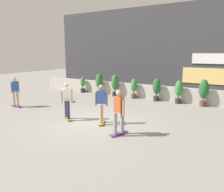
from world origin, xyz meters
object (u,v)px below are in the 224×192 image
Objects in this scene: potted_plant_5 at (179,90)px; potted_plant_6 at (204,91)px; potted_plant_4 at (157,88)px; skater_foreground at (101,102)px; skater_mid_plaza at (15,90)px; skater_far_left at (119,110)px; potted_plant_2 at (115,84)px; skater_by_wall_right at (67,99)px; potted_plant_3 at (134,87)px; skateboard_near_camera at (72,100)px; potted_plant_1 at (99,82)px; potted_plant_0 at (83,84)px.

potted_plant_6 is (1.40, -0.00, 0.11)m from potted_plant_5.
potted_plant_6 is at bearing -0.00° from potted_plant_5.
potted_plant_4 is 5.69m from skater_foreground.
skater_mid_plaza is at bearing -137.33° from potted_plant_4.
skater_far_left is 1.00× the size of skater_mid_plaza.
potted_plant_2 is at bearing 61.34° from skater_mid_plaza.
skater_by_wall_right is (-2.97, 0.47, 0.00)m from skater_far_left.
potted_plant_5 is (1.38, 0.00, -0.04)m from potted_plant_4.
skater_far_left is 1.00× the size of skater_foreground.
potted_plant_3 reaches higher than skateboard_near_camera.
potted_plant_1 is at bearing 111.61° from skater_by_wall_right.
potted_plant_2 is 0.97× the size of potted_plant_6.
potted_plant_0 is 4.32m from potted_plant_3.
potted_plant_4 is (3.05, 0.00, -0.04)m from potted_plant_2.
skater_foreground reaches higher than potted_plant_3.
potted_plant_1 is 2.80m from potted_plant_3.
potted_plant_3 is at bearing 102.30° from skater_foreground.
skater_by_wall_right is at bearing -56.92° from potted_plant_0.
potted_plant_0 is 0.77× the size of potted_plant_1.
potted_plant_1 is at bearing 88.64° from skateboard_near_camera.
potted_plant_0 is at bearing 180.00° from potted_plant_2.
potted_plant_6 is 2.18× the size of skateboard_near_camera.
potted_plant_5 is 9.42m from skater_mid_plaza.
potted_plant_4 is at bearing 98.54° from skater_far_left.
potted_plant_0 is at bearing 116.78° from skateboard_near_camera.
potted_plant_3 is 0.77× the size of skater_mid_plaza.
potted_plant_2 is 6.07m from skater_by_wall_right.
potted_plant_0 is at bearing 134.39° from skater_foreground.
skater_by_wall_right reaches higher than potted_plant_0.
skater_mid_plaza is (-7.11, 0.79, 0.00)m from skater_far_left.
potted_plant_5 is 0.82× the size of skater_far_left.
potted_plant_1 reaches higher than skateboard_near_camera.
skater_foreground is (4.03, -5.68, 0.05)m from potted_plant_1.
potted_plant_4 is 1.04× the size of potted_plant_5.
potted_plant_6 is 7.66m from skater_by_wall_right.
potted_plant_6 reaches higher than potted_plant_4.
skater_mid_plaza is (-0.24, -5.66, 0.33)m from potted_plant_0.
potted_plant_4 is (4.37, 0.00, -0.06)m from potted_plant_1.
skateboard_near_camera is at bearing 128.25° from skater_by_wall_right.
skater_mid_plaza is at bearing -107.35° from potted_plant_1.
potted_plant_3 is at bearing 180.00° from potted_plant_6.
potted_plant_3 is 6.95m from skater_far_left.
potted_plant_4 is 2.03× the size of skateboard_near_camera.
skateboard_near_camera is (-4.10, 2.79, -0.88)m from skater_foreground.
potted_plant_2 is 0.88× the size of skater_by_wall_right.
potted_plant_4 is 1.38m from potted_plant_5.
skater_foreground reaches higher than potted_plant_2.
potted_plant_5 reaches higher than potted_plant_3.
potted_plant_4 is at bearing 33.04° from skateboard_near_camera.
potted_plant_1 is 4.37m from potted_plant_4.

